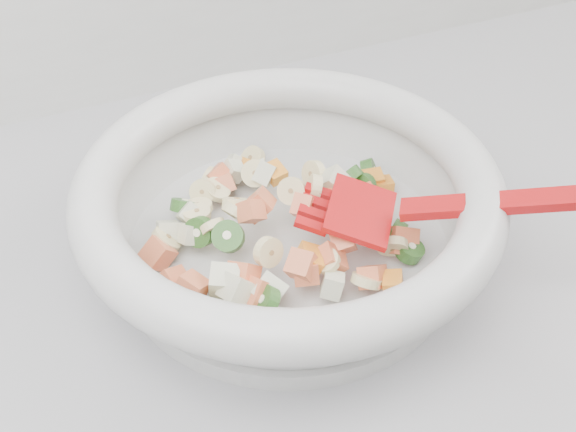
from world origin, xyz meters
name	(u,v)px	position (x,y,z in m)	size (l,w,h in m)	color
mixing_bowl	(289,208)	(0.00, 1.40, 0.96)	(0.44, 0.37, 0.13)	silver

